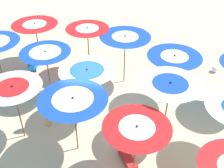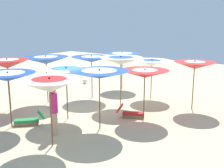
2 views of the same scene
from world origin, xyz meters
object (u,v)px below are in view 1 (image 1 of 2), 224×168
Objects in this scene: beach_umbrella_2 at (125,40)px; beach_umbrella_3 at (88,32)px; lounger_1 at (61,97)px; lounger_0 at (127,156)px; beach_umbrella_8 at (46,55)px; beach_umbrella_11 at (137,131)px; beach_umbrella_6 at (170,88)px; beach_ball at (215,69)px; beach_umbrella_13 at (13,92)px; beachgoer_0 at (45,107)px; beach_umbrella_1 at (174,59)px; beach_umbrella_12 at (73,102)px; beach_umbrella_7 at (87,74)px; lounger_2 at (35,65)px; beach_umbrella_4 at (35,27)px.

beach_umbrella_3 is (0.58, 1.84, -0.01)m from beach_umbrella_2.
lounger_0 is at bearing -178.63° from lounger_1.
beach_umbrella_8 is 1.03× the size of beach_umbrella_11.
beach_umbrella_6 reaches higher than beach_ball.
beach_umbrella_13 is at bearing 98.92° from beach_umbrella_6.
beach_umbrella_2 is at bearing 41.69° from beachgoer_0.
beach_umbrella_1 is 1.07× the size of beach_umbrella_11.
beach_umbrella_6 is 1.11× the size of beach_umbrella_8.
beach_umbrella_1 is 0.98× the size of beach_umbrella_12.
beach_umbrella_8 is 3.59m from beach_umbrella_12.
beachgoer_0 is (-0.85, 1.51, -1.10)m from beach_umbrella_7.
lounger_2 is at bearing 75.88° from beach_umbrella_1.
lounger_2 is at bearing 35.53° from beach_umbrella_12.
beach_umbrella_3 is (1.82, 3.95, 0.06)m from beach_umbrella_1.
beach_umbrella_4 is 0.95× the size of beach_umbrella_13.
beach_umbrella_3 is at bearing -64.94° from lounger_1.
beach_umbrella_11 is at bearing -104.21° from beach_umbrella_13.
beach_umbrella_6 is (-3.93, -3.72, 0.05)m from beach_umbrella_3.
beach_umbrella_8 is at bearing 92.84° from beach_umbrella_1.
lounger_1 is (1.48, 4.52, -2.08)m from beach_umbrella_6.
beach_umbrella_7 reaches higher than beachgoer_0.
beach_umbrella_13 reaches higher than beach_umbrella_11.
beach_umbrella_1 is 7.13m from beach_umbrella_4.
beach_umbrella_3 reaches higher than beach_umbrella_4.
beach_umbrella_1 is at bearing -16.62° from beach_umbrella_11.
beachgoer_0 reaches higher than lounger_0.
beach_umbrella_2 reaches higher than beachgoer_0.
beach_umbrella_3 is at bearing 7.19° from beach_umbrella_12.
beach_umbrella_1 is 5.18m from lounger_1.
beach_umbrella_13 is (-0.83, 5.27, -0.14)m from beach_umbrella_6.
beach_ball is at bearing -68.71° from beach_umbrella_8.
lounger_0 is at bearing -130.70° from beach_umbrella_8.
beach_umbrella_6 is 3.12m from beach_umbrella_7.
beach_umbrella_4 is at bearing 76.92° from beach_umbrella_2.
lounger_1 is (3.39, 3.55, -1.80)m from beach_umbrella_11.
beach_umbrella_12 reaches higher than beach_umbrella_8.
beachgoer_0 is at bearing 131.99° from lounger_1.
beach_umbrella_1 is 7.34× the size of beach_ball.
beach_umbrella_12 reaches higher than beach_umbrella_7.
beach_umbrella_3 is at bearing 98.24° from beach_ball.
lounger_1 is 3.48× the size of beach_ball.
beach_umbrella_13 is at bearing 161.99° from beach_umbrella_3.
lounger_0 is at bearing 157.14° from beach_umbrella_1.
beach_umbrella_12 is 6.44m from lounger_2.
beach_umbrella_4 is at bearing 31.61° from beach_umbrella_12.
beachgoer_0 is (-2.26, 4.78, -1.18)m from beach_umbrella_1.
beach_umbrella_4 is at bearing 102.20° from beachgoer_0.
beach_umbrella_8 is 1.92× the size of lounger_2.
beach_umbrella_3 reaches higher than beach_umbrella_13.
lounger_0 is (-2.13, -1.78, -1.87)m from beach_umbrella_7.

